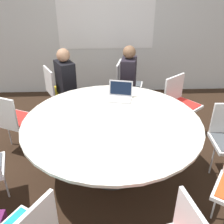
# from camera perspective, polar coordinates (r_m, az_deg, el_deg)

# --- Properties ---
(ground_plane) EXTENTS (16.00, 16.00, 0.00)m
(ground_plane) POSITION_cam_1_polar(r_m,az_deg,el_deg) (3.21, 0.00, -13.47)
(ground_plane) COLOR black
(wall_back) EXTENTS (8.00, 0.07, 2.70)m
(wall_back) POSITION_cam_1_polar(r_m,az_deg,el_deg) (4.96, -1.37, 19.50)
(wall_back) COLOR silver
(wall_back) RESTS_ON ground_plane
(conference_table) EXTENTS (1.97, 1.97, 0.76)m
(conference_table) POSITION_cam_1_polar(r_m,az_deg,el_deg) (2.81, 0.00, -3.51)
(conference_table) COLOR #333333
(conference_table) RESTS_ON ground_plane
(chair_0) EXTENTS (0.51, 0.52, 0.87)m
(chair_0) POSITION_cam_1_polar(r_m,az_deg,el_deg) (4.37, 3.21, 6.84)
(chair_0) COLOR white
(chair_0) RESTS_ON ground_plane
(chair_1) EXTENTS (0.58, 0.58, 0.87)m
(chair_1) POSITION_cam_1_polar(r_m,az_deg,el_deg) (4.24, -12.31, 5.47)
(chair_1) COLOR white
(chair_1) RESTS_ON ground_plane
(chair_2) EXTENTS (0.57, 0.56, 0.87)m
(chair_2) POSITION_cam_1_polar(r_m,az_deg,el_deg) (3.52, -21.97, -1.16)
(chair_2) COLOR white
(chair_2) RESTS_ON ground_plane
(chair_8) EXTENTS (0.61, 0.60, 0.87)m
(chair_8) POSITION_cam_1_polar(r_m,az_deg,el_deg) (3.85, 15.23, 2.60)
(chair_8) COLOR white
(chair_8) RESTS_ON ground_plane
(person_0) EXTENTS (0.32, 0.40, 1.22)m
(person_0) POSITION_cam_1_polar(r_m,az_deg,el_deg) (4.07, 4.00, 8.01)
(person_0) COLOR #231E28
(person_0) RESTS_ON ground_plane
(person_1) EXTENTS (0.36, 0.42, 1.22)m
(person_1) POSITION_cam_1_polar(r_m,az_deg,el_deg) (3.98, -10.34, 7.09)
(person_1) COLOR black
(person_1) RESTS_ON ground_plane
(laptop) EXTENTS (0.35, 0.31, 0.21)m
(laptop) POSITION_cam_1_polar(r_m,az_deg,el_deg) (3.23, 1.84, 4.05)
(laptop) COLOR silver
(laptop) RESTS_ON conference_table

